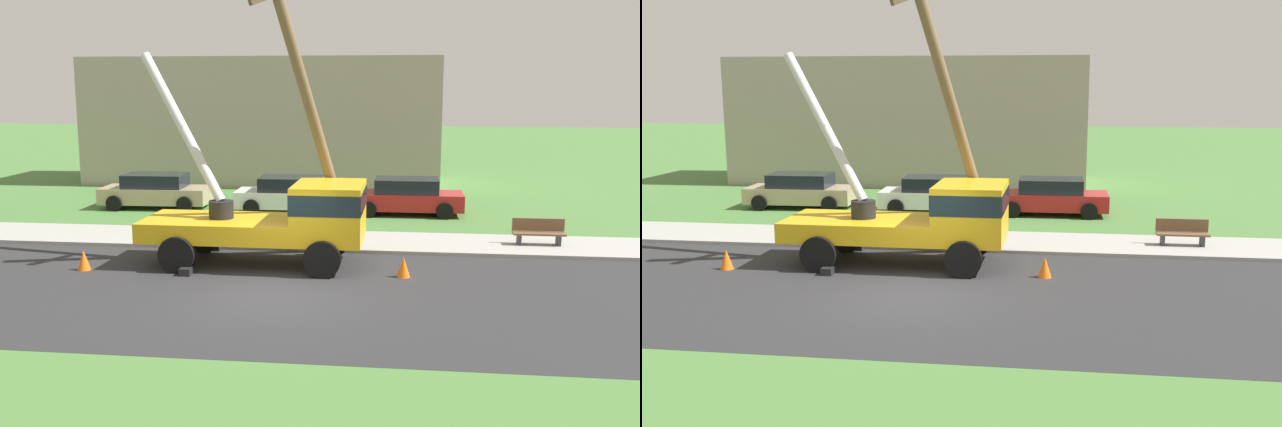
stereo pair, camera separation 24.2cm
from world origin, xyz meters
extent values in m
plane|color=#477538|center=(0.00, 12.00, 0.00)|extent=(120.00, 120.00, 0.00)
cube|color=#2B2B2D|center=(0.00, 0.00, 0.00)|extent=(80.00, 8.66, 0.01)
cube|color=#9E9E99|center=(0.00, 5.74, 0.05)|extent=(80.00, 2.83, 0.10)
cube|color=gold|center=(-2.06, 2.74, 1.02)|extent=(4.32, 2.44, 0.55)
cube|color=gold|center=(1.04, 2.71, 1.55)|extent=(1.92, 2.42, 1.60)
cube|color=#19232D|center=(1.04, 2.71, 1.90)|extent=(1.94, 2.44, 0.56)
cylinder|color=black|center=(-2.04, 2.74, 1.55)|extent=(0.70, 0.70, 0.50)
cylinder|color=silver|center=(-3.31, 3.40, 3.85)|extent=(2.87, 1.68, 4.26)
cube|color=black|center=(-2.68, 1.29, 0.10)|extent=(0.30, 0.30, 0.20)
cube|color=black|center=(-2.65, 4.19, 0.10)|extent=(0.30, 0.30, 0.20)
cylinder|color=black|center=(0.98, 1.51, 0.50)|extent=(1.00, 0.30, 1.00)
cylinder|color=black|center=(1.01, 3.91, 0.50)|extent=(1.00, 0.30, 1.00)
cylinder|color=black|center=(-2.99, 1.55, 0.50)|extent=(1.00, 0.30, 1.00)
cylinder|color=black|center=(-2.96, 3.95, 0.50)|extent=(1.00, 0.30, 1.00)
cylinder|color=brown|center=(0.43, 3.63, 4.22)|extent=(2.61, 2.67, 8.56)
cone|color=orange|center=(3.11, 1.81, 0.28)|extent=(0.36, 0.36, 0.56)
cone|color=orange|center=(-5.62, 1.49, 0.28)|extent=(0.36, 0.36, 0.56)
cone|color=orange|center=(1.01, 3.81, 0.28)|extent=(0.36, 0.36, 0.56)
cube|color=tan|center=(-7.11, 11.32, 0.55)|extent=(4.46, 1.94, 0.65)
cube|color=black|center=(-7.11, 11.32, 1.15)|extent=(2.52, 1.74, 0.55)
cylinder|color=black|center=(-5.63, 10.47, 0.32)|extent=(0.64, 0.22, 0.64)
cylinder|color=black|center=(-5.69, 12.27, 0.32)|extent=(0.64, 0.22, 0.64)
cylinder|color=black|center=(-8.53, 10.37, 0.32)|extent=(0.64, 0.22, 0.64)
cylinder|color=black|center=(-8.59, 12.17, 0.32)|extent=(0.64, 0.22, 0.64)
cube|color=silver|center=(-1.39, 11.04, 0.55)|extent=(4.45, 1.92, 0.65)
cube|color=black|center=(-1.39, 11.04, 1.15)|extent=(2.51, 1.72, 0.55)
cylinder|color=black|center=(0.08, 10.18, 0.32)|extent=(0.64, 0.22, 0.64)
cylinder|color=black|center=(0.04, 11.98, 0.32)|extent=(0.64, 0.22, 0.64)
cylinder|color=black|center=(-2.82, 10.10, 0.32)|extent=(0.64, 0.22, 0.64)
cylinder|color=black|center=(-2.87, 11.90, 0.32)|extent=(0.64, 0.22, 0.64)
cube|color=#B21E1E|center=(3.19, 11.09, 0.55)|extent=(4.40, 1.81, 0.65)
cube|color=black|center=(3.19, 11.09, 1.15)|extent=(2.47, 1.66, 0.55)
cylinder|color=black|center=(4.64, 10.19, 0.32)|extent=(0.64, 0.22, 0.64)
cylinder|color=black|center=(4.64, 11.99, 0.32)|extent=(0.64, 0.22, 0.64)
cylinder|color=black|center=(1.74, 10.20, 0.32)|extent=(0.64, 0.22, 0.64)
cylinder|color=black|center=(1.74, 12.00, 0.32)|extent=(0.64, 0.22, 0.64)
cube|color=brown|center=(7.30, 5.74, 0.45)|extent=(1.60, 0.44, 0.06)
cube|color=brown|center=(7.30, 5.94, 0.70)|extent=(1.60, 0.06, 0.40)
cube|color=#333338|center=(6.70, 5.74, 0.23)|extent=(0.10, 0.40, 0.45)
cube|color=#333338|center=(7.90, 5.74, 0.23)|extent=(0.10, 0.40, 0.45)
cube|color=#A5998C|center=(-4.20, 20.15, 3.20)|extent=(18.00, 6.00, 6.40)
camera|label=1|loc=(3.06, -16.20, 5.00)|focal=39.14mm
camera|label=2|loc=(3.30, -16.17, 5.00)|focal=39.14mm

